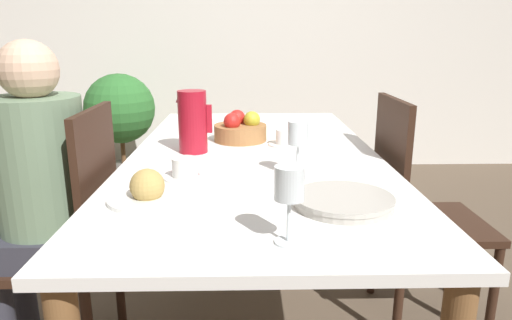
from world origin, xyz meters
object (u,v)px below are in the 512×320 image
at_px(wine_glass_water, 298,136).
at_px(fruit_bowl, 240,130).
at_px(chair_opposite, 416,209).
at_px(chair_person_side, 69,236).
at_px(teacup_near_person, 185,170).
at_px(teacup_across, 286,139).
at_px(bread_plate, 148,191).
at_px(wine_glass_juice, 289,188).
at_px(person_seated, 33,185).
at_px(serving_tray, 343,201).
at_px(red_pitcher, 193,121).
at_px(potted_plant, 120,114).

distance_m(wine_glass_water, fruit_bowl, 0.56).
bearing_deg(chair_opposite, chair_person_side, -79.89).
relative_size(chair_opposite, teacup_near_person, 6.63).
xyz_separation_m(teacup_across, fruit_bowl, (-0.19, 0.09, 0.02)).
height_order(chair_opposite, bread_plate, chair_opposite).
relative_size(teacup_across, bread_plate, 0.63).
bearing_deg(wine_glass_juice, person_seated, 145.88).
relative_size(wine_glass_water, teacup_near_person, 1.27).
bearing_deg(bread_plate, serving_tray, -5.94).
height_order(red_pitcher, serving_tray, red_pitcher).
bearing_deg(chair_person_side, teacup_near_person, -100.45).
height_order(chair_opposite, red_pitcher, red_pitcher).
distance_m(chair_person_side, serving_tray, 0.99).
bearing_deg(potted_plant, fruit_bowl, -59.21).
distance_m(serving_tray, fruit_bowl, 0.86).
relative_size(teacup_across, potted_plant, 0.16).
bearing_deg(person_seated, potted_plant, 7.32).
bearing_deg(potted_plant, teacup_near_person, -69.87).
distance_m(red_pitcher, wine_glass_water, 0.50).
xyz_separation_m(chair_person_side, teacup_near_person, (0.43, -0.08, 0.27)).
xyz_separation_m(red_pitcher, potted_plant, (-0.79, 1.83, -0.27)).
distance_m(wine_glass_water, potted_plant, 2.46).
bearing_deg(chair_person_side, red_pitcher, -57.77).
xyz_separation_m(teacup_near_person, teacup_across, (0.37, 0.45, 0.00)).
height_order(chair_person_side, teacup_across, chair_person_side).
distance_m(chair_person_side, person_seated, 0.22).
distance_m(teacup_near_person, potted_plant, 2.32).
relative_size(chair_person_side, teacup_across, 6.63).
bearing_deg(teacup_near_person, teacup_across, 51.11).
relative_size(teacup_across, fruit_bowl, 0.62).
distance_m(chair_person_side, chair_opposite, 1.35).
height_order(chair_person_side, chair_opposite, same).
bearing_deg(teacup_near_person, chair_person_side, 169.55).
relative_size(chair_person_side, chair_opposite, 1.00).
height_order(person_seated, teacup_across, person_seated).
distance_m(red_pitcher, serving_tray, 0.78).
bearing_deg(chair_person_side, fruit_bowl, -52.40).
bearing_deg(person_seated, teacup_near_person, -97.14).
bearing_deg(wine_glass_water, teacup_across, 90.20).
relative_size(red_pitcher, teacup_near_person, 1.70).
distance_m(bread_plate, fruit_bowl, 0.80).
distance_m(wine_glass_water, teacup_across, 0.44).
height_order(fruit_bowl, potted_plant, potted_plant).
bearing_deg(wine_glass_water, fruit_bowl, 110.39).
relative_size(wine_glass_water, bread_plate, 0.80).
bearing_deg(teacup_across, chair_person_side, -154.98).
xyz_separation_m(teacup_near_person, serving_tray, (0.46, -0.26, -0.01)).
bearing_deg(teacup_near_person, potted_plant, 110.13).
bearing_deg(teacup_across, person_seated, -156.53).
bearing_deg(chair_person_side, serving_tray, -111.05).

